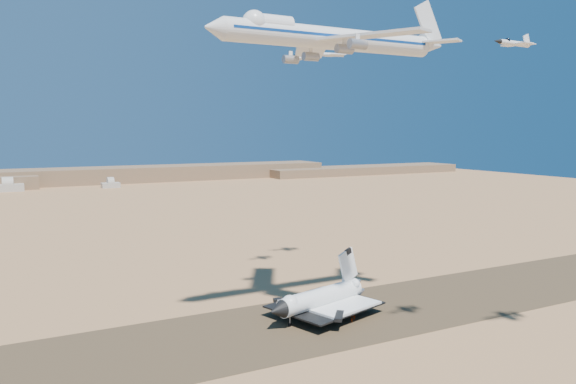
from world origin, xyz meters
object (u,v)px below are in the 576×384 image
chase_jet_d (329,54)px  carrier_747 (326,38)px  crew_a (352,315)px  crew_c (354,318)px  shuttle (320,300)px  chase_jet_a (514,43)px  crew_b (352,320)px  chase_jet_c (299,58)px

chase_jet_d → carrier_747: bearing=-113.9°
crew_a → chase_jet_d: bearing=-1.0°
crew_c → chase_jet_d: bearing=-71.8°
shuttle → crew_c: (8.04, -8.44, -4.87)m
crew_a → chase_jet_a: bearing=-140.1°
shuttle → crew_b: bearing=-75.5°
carrier_747 → chase_jet_d: carrier_747 is taller
chase_jet_c → crew_c: bearing=-103.2°
chase_jet_c → crew_b: bearing=-105.4°
crew_b → carrier_747: bearing=58.1°
crew_c → chase_jet_c: 100.91m
crew_c → shuttle: bearing=-4.7°
chase_jet_d → crew_c: bearing=-104.7°
crew_a → chase_jet_c: bearing=17.2°
chase_jet_a → chase_jet_c: (-10.68, 92.74, 6.02)m
carrier_747 → crew_b: carrier_747 is taller
carrier_747 → crew_c: carrier_747 is taller
crew_b → chase_jet_d: chase_jet_d is taller
shuttle → chase_jet_c: size_ratio=3.10×
crew_b → chase_jet_a: bearing=166.2°
chase_jet_c → carrier_747: bearing=-117.5°
chase_jet_d → crew_a: bearing=-104.9°
crew_c → chase_jet_a: (15.75, -46.09, 83.31)m
crew_b → crew_c: crew_c is taller
crew_c → carrier_747: bearing=51.5°
chase_jet_d → shuttle: bearing=-115.3°
crew_b → chase_jet_d: bearing=-60.2°
carrier_747 → crew_b: (11.16, 0.72, -88.69)m
chase_jet_c → chase_jet_d: chase_jet_d is taller
crew_b → chase_jet_c: (7.12, 48.20, 89.38)m
chase_jet_a → crew_a: bearing=103.1°
crew_a → chase_jet_a: 97.58m
carrier_747 → crew_b: size_ratio=53.12×
crew_b → crew_c: bearing=-88.4°
shuttle → carrier_747: carrier_747 is taller
shuttle → crew_a: 11.77m
crew_a → chase_jet_c: 99.84m
crew_a → crew_b: (-2.82, -3.93, 0.01)m
carrier_747 → chase_jet_c: (18.28, 48.92, 0.68)m
carrier_747 → chase_jet_d: bearing=56.7°
carrier_747 → crew_c: size_ratio=50.51×
shuttle → crew_b: size_ratio=27.90×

